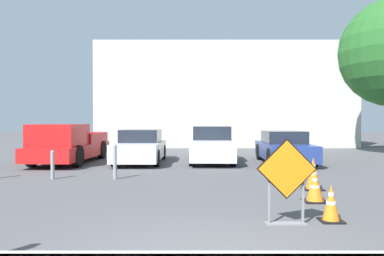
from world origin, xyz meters
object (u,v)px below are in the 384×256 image
(traffic_cone_second, at_px, (316,187))
(parked_car_nearest, at_px, (142,147))
(road_closed_sign, at_px, (288,177))
(bollard_second, at_px, (54,164))
(traffic_cone_nearest, at_px, (332,204))
(parked_car_second, at_px, (213,145))
(traffic_cone_third, at_px, (314,174))
(pickup_truck, at_px, (68,145))
(bollard_nearest, at_px, (116,161))
(parked_car_third, at_px, (285,148))

(traffic_cone_second, height_order, parked_car_nearest, parked_car_nearest)
(road_closed_sign, relative_size, bollard_second, 1.67)
(traffic_cone_nearest, distance_m, parked_car_second, 9.59)
(traffic_cone_third, relative_size, pickup_truck, 0.15)
(parked_car_nearest, bearing_deg, traffic_cone_third, 130.71)
(bollard_nearest, bearing_deg, bollard_second, 180.00)
(traffic_cone_nearest, relative_size, parked_car_second, 0.14)
(road_closed_sign, distance_m, parked_car_third, 9.58)
(pickup_truck, height_order, bollard_second, pickup_truck)
(pickup_truck, xyz_separation_m, parked_car_nearest, (3.02, 0.29, -0.09))
(pickup_truck, bearing_deg, road_closed_sign, 128.61)
(bollard_nearest, xyz_separation_m, bollard_second, (-1.88, 0.00, -0.09))
(traffic_cone_nearest, distance_m, bollard_second, 8.15)
(road_closed_sign, xyz_separation_m, bollard_nearest, (-3.92, 4.94, -0.25))
(traffic_cone_nearest, distance_m, bollard_nearest, 6.71)
(parked_car_nearest, bearing_deg, parked_car_third, 178.95)
(road_closed_sign, xyz_separation_m, traffic_cone_second, (1.08, 1.80, -0.49))
(parked_car_second, bearing_deg, traffic_cone_third, 111.21)
(parked_car_nearest, relative_size, bollard_nearest, 4.32)
(parked_car_nearest, xyz_separation_m, parked_car_second, (3.01, 0.17, 0.06))
(traffic_cone_nearest, distance_m, traffic_cone_third, 3.11)
(traffic_cone_nearest, relative_size, traffic_cone_third, 0.79)
(bollard_nearest, relative_size, bollard_second, 1.21)
(road_closed_sign, relative_size, traffic_cone_second, 2.23)
(traffic_cone_nearest, height_order, traffic_cone_second, traffic_cone_second)
(traffic_cone_nearest, bearing_deg, bollard_second, 144.47)
(pickup_truck, xyz_separation_m, parked_car_third, (9.03, 0.12, -0.11))
(road_closed_sign, bearing_deg, bollard_second, 139.55)
(traffic_cone_nearest, relative_size, bollard_second, 0.75)
(traffic_cone_nearest, height_order, bollard_nearest, bollard_nearest)
(traffic_cone_third, xyz_separation_m, parked_car_third, (0.75, 6.07, 0.24))
(parked_car_nearest, xyz_separation_m, bollard_nearest, (-0.16, -4.54, -0.10))
(road_closed_sign, height_order, parked_car_nearest, road_closed_sign)
(bollard_nearest, bearing_deg, road_closed_sign, -51.61)
(traffic_cone_nearest, height_order, pickup_truck, pickup_truck)
(traffic_cone_second, relative_size, bollard_second, 0.75)
(bollard_second, bearing_deg, traffic_cone_second, -24.57)
(parked_car_third, bearing_deg, traffic_cone_third, 84.33)
(parked_car_nearest, distance_m, bollard_nearest, 4.55)
(traffic_cone_nearest, bearing_deg, traffic_cone_third, 77.52)
(pickup_truck, height_order, bollard_nearest, pickup_truck)
(traffic_cone_second, bearing_deg, traffic_cone_third, 73.43)
(parked_car_nearest, bearing_deg, road_closed_sign, 112.22)
(pickup_truck, relative_size, bollard_nearest, 5.20)
(traffic_cone_nearest, xyz_separation_m, parked_car_nearest, (-4.59, 9.28, 0.34))
(traffic_cone_nearest, xyz_separation_m, traffic_cone_third, (0.67, 3.03, 0.09))
(parked_car_second, relative_size, bollard_nearest, 4.34)
(road_closed_sign, relative_size, pickup_truck, 0.26)
(traffic_cone_third, height_order, bollard_second, bollard_second)
(traffic_cone_nearest, bearing_deg, pickup_truck, 130.26)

